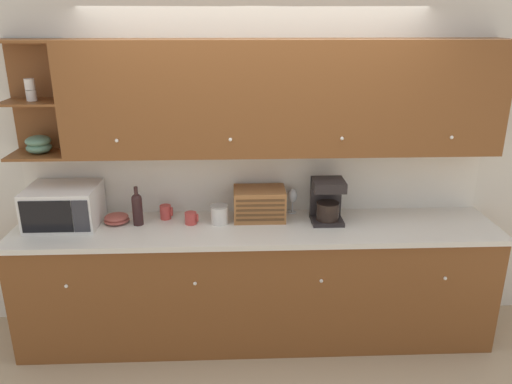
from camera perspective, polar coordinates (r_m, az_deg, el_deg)
The scene contains 14 objects.
ground_plane at distance 4.47m, azimuth -0.12°, elevation -13.48°, with size 24.00×24.00×0.00m, color tan.
wall_back at distance 3.95m, azimuth -0.15°, elevation 2.81°, with size 5.98×0.06×2.60m.
counter_unit at distance 3.95m, azimuth 0.06°, elevation -10.20°, with size 3.60×0.67×0.95m.
backsplash_panel at distance 3.94m, azimuth -0.13°, elevation 1.41°, with size 3.58×0.01×0.52m.
upper_cabinets at distance 3.65m, azimuth 2.68°, elevation 10.65°, with size 3.58×0.34×0.82m.
microwave at distance 3.97m, azimuth -21.10°, elevation -1.51°, with size 0.51×0.43×0.30m.
bowl_stack_on_counter at distance 3.92m, azimuth -15.65°, elevation -2.95°, with size 0.19×0.19×0.07m.
wine_bottle at distance 3.81m, azimuth -13.41°, elevation -1.75°, with size 0.08×0.08×0.30m.
mug at distance 3.91m, azimuth -10.25°, elevation -2.26°, with size 0.10×0.08×0.11m.
mug_blue_second at distance 3.78m, azimuth -7.42°, elevation -2.98°, with size 0.10×0.09×0.09m.
storage_canister at distance 3.76m, azimuth -4.20°, elevation -2.56°, with size 0.14×0.14×0.15m.
bread_box at distance 3.83m, azimuth 0.39°, elevation -1.35°, with size 0.39×0.28×0.24m.
wine_glass at distance 3.94m, azimuth 4.20°, elevation -0.54°, with size 0.07×0.07×0.20m.
coffee_maker at distance 3.80m, azimuth 8.13°, elevation -0.96°, with size 0.24×0.23×0.34m.
Camera 1 is at (-0.15, -3.75, 2.43)m, focal length 35.00 mm.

